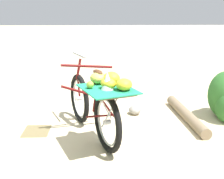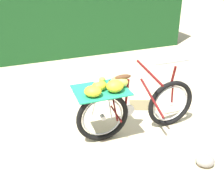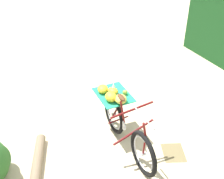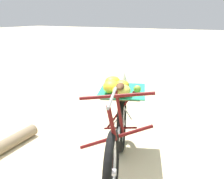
{
  "view_description": "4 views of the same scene",
  "coord_description": "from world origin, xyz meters",
  "views": [
    {
      "loc": [
        3.5,
        -0.04,
        1.64
      ],
      "look_at": [
        0.44,
        0.1,
        0.8
      ],
      "focal_mm": 46.91,
      "sensor_mm": 36.0,
      "label": 1
    },
    {
      "loc": [
        0.12,
        2.92,
        2.2
      ],
      "look_at": [
        0.17,
        0.18,
        0.85
      ],
      "focal_mm": 40.63,
      "sensor_mm": 36.0,
      "label": 2
    },
    {
      "loc": [
        -3.67,
        0.3,
        3.5
      ],
      "look_at": [
        0.24,
        0.09,
        0.93
      ],
      "focal_mm": 45.3,
      "sensor_mm": 36.0,
      "label": 3
    },
    {
      "loc": [
        -2.34,
        -1.23,
        1.64
      ],
      "look_at": [
        0.21,
        0.14,
        0.8
      ],
      "focal_mm": 41.1,
      "sensor_mm": 36.0,
      "label": 4
    }
  ],
  "objects": [
    {
      "name": "path_stone",
      "position": [
        -0.96,
        0.54,
        0.07
      ],
      "size": [
        0.23,
        0.19,
        0.14
      ],
      "primitive_type": "ellipsoid",
      "color": "gray",
      "rests_on": "ground_plane"
    },
    {
      "name": "ground_plane",
      "position": [
        0.0,
        0.0,
        0.0
      ],
      "size": [
        60.0,
        60.0,
        0.0
      ],
      "primitive_type": "plane",
      "color": "beige"
    },
    {
      "name": "fallen_log",
      "position": [
        -0.7,
        1.3,
        0.08
      ],
      "size": [
        1.55,
        0.24,
        0.16
      ],
      "primitive_type": "cylinder",
      "rotation": [
        0.0,
        1.57,
        0.05
      ],
      "color": "#7F6B51",
      "rests_on": "ground_plane"
    },
    {
      "name": "leaf_litter_patch",
      "position": [
        -0.34,
        -0.92,
        0.0
      ],
      "size": [
        0.44,
        0.36,
        0.01
      ],
      "primitive_type": "cube",
      "color": "olive",
      "rests_on": "ground_plane"
    },
    {
      "name": "bicycle",
      "position": [
        -0.07,
        -0.08,
        0.51
      ],
      "size": [
        1.76,
        0.98,
        1.03
      ],
      "rotation": [
        0.0,
        0.0,
        -2.77
      ],
      "color": "black",
      "rests_on": "ground_plane"
    }
  ]
}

